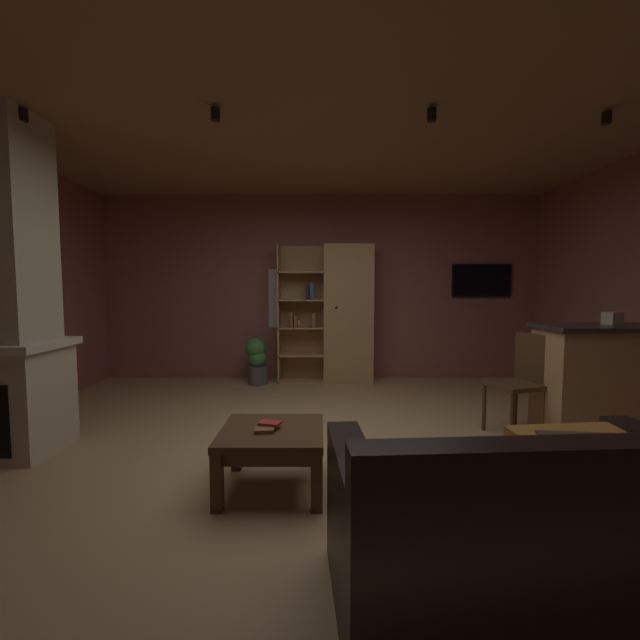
{
  "coord_description": "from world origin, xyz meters",
  "views": [
    {
      "loc": [
        -0.02,
        -3.38,
        1.34
      ],
      "look_at": [
        0.0,
        0.4,
        1.05
      ],
      "focal_mm": 23.85,
      "sensor_mm": 36.0,
      "label": 1
    }
  ],
  "objects_px": {
    "leather_couch": "(529,540)",
    "potted_floor_plant": "(255,360)",
    "dining_chair": "(520,377)",
    "kitchen_bar_counter": "(628,382)",
    "table_book_1": "(268,423)",
    "wall_mounted_tv": "(479,280)",
    "table_book_0": "(263,431)",
    "tissue_box": "(610,318)",
    "bookshelf_cabinet": "(340,314)",
    "coffee_table": "(270,441)"
  },
  "relations": [
    {
      "from": "leather_couch",
      "to": "potted_floor_plant",
      "type": "distance_m",
      "value": 4.52
    },
    {
      "from": "dining_chair",
      "to": "kitchen_bar_counter",
      "type": "bearing_deg",
      "value": -8.84
    },
    {
      "from": "table_book_1",
      "to": "wall_mounted_tv",
      "type": "height_order",
      "value": "wall_mounted_tv"
    },
    {
      "from": "kitchen_bar_counter",
      "to": "dining_chair",
      "type": "bearing_deg",
      "value": 171.16
    },
    {
      "from": "table_book_0",
      "to": "leather_couch",
      "type": "bearing_deg",
      "value": -39.94
    },
    {
      "from": "tissue_box",
      "to": "wall_mounted_tv",
      "type": "distance_m",
      "value": 2.54
    },
    {
      "from": "tissue_box",
      "to": "leather_couch",
      "type": "xyz_separation_m",
      "value": [
        -1.72,
        -2.07,
        -0.76
      ]
    },
    {
      "from": "tissue_box",
      "to": "dining_chair",
      "type": "xyz_separation_m",
      "value": [
        -0.73,
        0.08,
        -0.54
      ]
    },
    {
      "from": "bookshelf_cabinet",
      "to": "leather_couch",
      "type": "bearing_deg",
      "value": -82.73
    },
    {
      "from": "kitchen_bar_counter",
      "to": "coffee_table",
      "type": "height_order",
      "value": "kitchen_bar_counter"
    },
    {
      "from": "coffee_table",
      "to": "dining_chair",
      "type": "xyz_separation_m",
      "value": [
        2.16,
        1.07,
        0.21
      ]
    },
    {
      "from": "tissue_box",
      "to": "potted_floor_plant",
      "type": "xyz_separation_m",
      "value": [
        -3.46,
        2.1,
        -0.73
      ]
    },
    {
      "from": "potted_floor_plant",
      "to": "wall_mounted_tv",
      "type": "height_order",
      "value": "wall_mounted_tv"
    },
    {
      "from": "dining_chair",
      "to": "wall_mounted_tv",
      "type": "distance_m",
      "value": 2.63
    },
    {
      "from": "table_book_0",
      "to": "dining_chair",
      "type": "height_order",
      "value": "dining_chair"
    },
    {
      "from": "tissue_box",
      "to": "wall_mounted_tv",
      "type": "relative_size",
      "value": 0.14
    },
    {
      "from": "table_book_1",
      "to": "wall_mounted_tv",
      "type": "relative_size",
      "value": 0.16
    },
    {
      "from": "leather_couch",
      "to": "table_book_1",
      "type": "bearing_deg",
      "value": 137.22
    },
    {
      "from": "leather_couch",
      "to": "dining_chair",
      "type": "xyz_separation_m",
      "value": [
        0.98,
        2.16,
        0.22
      ]
    },
    {
      "from": "table_book_1",
      "to": "potted_floor_plant",
      "type": "distance_m",
      "value": 3.12
    },
    {
      "from": "kitchen_bar_counter",
      "to": "dining_chair",
      "type": "height_order",
      "value": "kitchen_bar_counter"
    },
    {
      "from": "bookshelf_cabinet",
      "to": "table_book_1",
      "type": "relative_size",
      "value": 14.04
    },
    {
      "from": "leather_couch",
      "to": "table_book_0",
      "type": "height_order",
      "value": "leather_couch"
    },
    {
      "from": "dining_chair",
      "to": "potted_floor_plant",
      "type": "xyz_separation_m",
      "value": [
        -2.72,
        2.02,
        -0.19
      ]
    },
    {
      "from": "bookshelf_cabinet",
      "to": "tissue_box",
      "type": "height_order",
      "value": "bookshelf_cabinet"
    },
    {
      "from": "bookshelf_cabinet",
      "to": "tissue_box",
      "type": "bearing_deg",
      "value": -45.2
    },
    {
      "from": "leather_couch",
      "to": "coffee_table",
      "type": "bearing_deg",
      "value": 137.21
    },
    {
      "from": "leather_couch",
      "to": "table_book_0",
      "type": "relative_size",
      "value": 12.7
    },
    {
      "from": "kitchen_bar_counter",
      "to": "table_book_1",
      "type": "height_order",
      "value": "kitchen_bar_counter"
    },
    {
      "from": "tissue_box",
      "to": "table_book_1",
      "type": "distance_m",
      "value": 3.13
    },
    {
      "from": "kitchen_bar_counter",
      "to": "wall_mounted_tv",
      "type": "bearing_deg",
      "value": 98.25
    },
    {
      "from": "potted_floor_plant",
      "to": "bookshelf_cabinet",
      "type": "bearing_deg",
      "value": 8.88
    },
    {
      "from": "table_book_0",
      "to": "dining_chair",
      "type": "xyz_separation_m",
      "value": [
        2.2,
        1.13,
        0.11
      ]
    },
    {
      "from": "leather_couch",
      "to": "potted_floor_plant",
      "type": "relative_size",
      "value": 2.51
    },
    {
      "from": "table_book_1",
      "to": "wall_mounted_tv",
      "type": "distance_m",
      "value": 4.5
    },
    {
      "from": "leather_couch",
      "to": "table_book_0",
      "type": "bearing_deg",
      "value": 140.06
    },
    {
      "from": "leather_couch",
      "to": "dining_chair",
      "type": "relative_size",
      "value": 1.76
    },
    {
      "from": "coffee_table",
      "to": "tissue_box",
      "type": "bearing_deg",
      "value": 18.74
    },
    {
      "from": "table_book_1",
      "to": "leather_couch",
      "type": "bearing_deg",
      "value": -42.78
    },
    {
      "from": "leather_couch",
      "to": "dining_chair",
      "type": "distance_m",
      "value": 2.38
    },
    {
      "from": "leather_couch",
      "to": "table_book_1",
      "type": "height_order",
      "value": "leather_couch"
    },
    {
      "from": "tissue_box",
      "to": "coffee_table",
      "type": "relative_size",
      "value": 0.18
    },
    {
      "from": "bookshelf_cabinet",
      "to": "dining_chair",
      "type": "bearing_deg",
      "value": -55.1
    },
    {
      "from": "tissue_box",
      "to": "potted_floor_plant",
      "type": "relative_size",
      "value": 0.19
    },
    {
      "from": "leather_couch",
      "to": "wall_mounted_tv",
      "type": "bearing_deg",
      "value": 71.85
    },
    {
      "from": "tissue_box",
      "to": "bookshelf_cabinet",
      "type": "bearing_deg",
      "value": 134.8
    },
    {
      "from": "coffee_table",
      "to": "table_book_1",
      "type": "bearing_deg",
      "value": 137.69
    },
    {
      "from": "wall_mounted_tv",
      "to": "table_book_0",
      "type": "bearing_deg",
      "value": -127.46
    },
    {
      "from": "bookshelf_cabinet",
      "to": "leather_couch",
      "type": "height_order",
      "value": "bookshelf_cabinet"
    },
    {
      "from": "table_book_0",
      "to": "table_book_1",
      "type": "bearing_deg",
      "value": 71.39
    }
  ]
}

